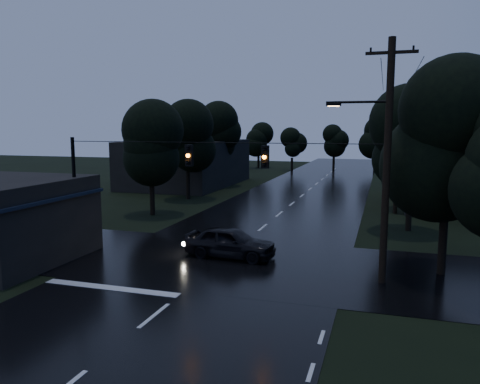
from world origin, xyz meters
The scene contains 16 objects.
main_road centered at (0.00, 30.00, 0.00)m, with size 12.00×120.00×0.02m, color black.
cross_street centered at (0.00, 12.00, 0.00)m, with size 60.00×9.00×0.02m, color black.
building_far_right centered at (14.00, 34.00, 2.20)m, with size 10.00×14.00×4.40m, color black.
building_far_left centered at (-14.00, 40.00, 2.50)m, with size 10.00×16.00×5.00m, color black.
utility_pole_main centered at (7.41, 11.00, 5.26)m, with size 3.50×0.30×10.00m.
utility_pole_far centered at (8.30, 28.00, 3.88)m, with size 2.00×0.30×7.50m.
anchor_pole_left centered at (-7.50, 11.00, 3.00)m, with size 0.18×0.18×6.00m, color black.
span_signals centered at (0.56, 10.99, 5.24)m, with size 15.00×0.37×1.12m.
tree_corner_near centered at (10.00, 13.00, 5.99)m, with size 4.48×4.48×9.44m.
tree_left_a centered at (-9.00, 22.00, 5.24)m, with size 3.92×3.92×8.26m.
tree_left_b centered at (-9.60, 30.00, 5.62)m, with size 4.20×4.20×8.85m.
tree_left_c centered at (-10.20, 40.00, 5.99)m, with size 4.48×4.48×9.44m.
tree_right_a centered at (9.00, 22.00, 5.62)m, with size 4.20×4.20×8.85m.
tree_right_b centered at (9.60, 30.00, 5.99)m, with size 4.48×4.48×9.44m.
tree_right_c centered at (10.20, 40.00, 6.37)m, with size 4.76×4.76×10.03m.
car centered at (0.17, 12.81, 0.78)m, with size 1.85×4.61×1.57m, color black.
Camera 1 is at (7.41, -8.86, 6.48)m, focal length 35.00 mm.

